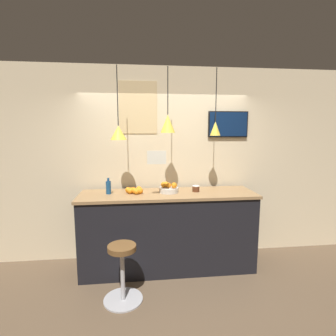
% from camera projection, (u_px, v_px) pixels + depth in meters
% --- Properties ---
extents(ground_plane, '(14.00, 14.00, 0.00)m').
position_uv_depth(ground_plane, '(174.00, 292.00, 3.21)').
color(ground_plane, brown).
extents(back_wall, '(8.00, 0.06, 2.90)m').
position_uv_depth(back_wall, '(165.00, 164.00, 4.03)').
color(back_wall, beige).
rests_on(back_wall, ground_plane).
extents(service_counter, '(2.44, 0.68, 1.11)m').
position_uv_depth(service_counter, '(168.00, 231.00, 3.72)').
color(service_counter, black).
rests_on(service_counter, ground_plane).
extents(bar_stool, '(0.46, 0.46, 0.68)m').
position_uv_depth(bar_stool, '(122.00, 268.00, 3.01)').
color(bar_stool, '#B7B7BC').
rests_on(bar_stool, ground_plane).
extents(fruit_bowl, '(0.28, 0.28, 0.15)m').
position_uv_depth(fruit_bowl, '(169.00, 189.00, 3.67)').
color(fruit_bowl, beige).
rests_on(fruit_bowl, service_counter).
extents(orange_pile, '(0.25, 0.21, 0.08)m').
position_uv_depth(orange_pile, '(135.00, 190.00, 3.62)').
color(orange_pile, orange).
rests_on(orange_pile, service_counter).
extents(juice_bottle, '(0.07, 0.07, 0.22)m').
position_uv_depth(juice_bottle, '(109.00, 187.00, 3.57)').
color(juice_bottle, navy).
rests_on(juice_bottle, service_counter).
extents(spread_jar, '(0.10, 0.10, 0.08)m').
position_uv_depth(spread_jar, '(196.00, 189.00, 3.71)').
color(spread_jar, '#562D19').
rests_on(spread_jar, service_counter).
extents(pendant_lamp_left, '(0.22, 0.22, 0.96)m').
position_uv_depth(pendant_lamp_left, '(118.00, 132.00, 3.47)').
color(pendant_lamp_left, black).
extents(pendant_lamp_middle, '(0.20, 0.20, 0.87)m').
position_uv_depth(pendant_lamp_middle, '(168.00, 123.00, 3.52)').
color(pendant_lamp_middle, black).
extents(pendant_lamp_right, '(0.14, 0.14, 0.91)m').
position_uv_depth(pendant_lamp_right, '(215.00, 128.00, 3.61)').
color(pendant_lamp_right, black).
extents(mounted_tv, '(0.62, 0.04, 0.39)m').
position_uv_depth(mounted_tv, '(228.00, 124.00, 4.00)').
color(mounted_tv, black).
extents(hanging_menu_board, '(0.24, 0.01, 0.17)m').
position_uv_depth(hanging_menu_board, '(157.00, 157.00, 3.29)').
color(hanging_menu_board, white).
extents(wall_poster, '(0.56, 0.01, 0.76)m').
position_uv_depth(wall_poster, '(138.00, 108.00, 3.83)').
color(wall_poster, '#DBBC84').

